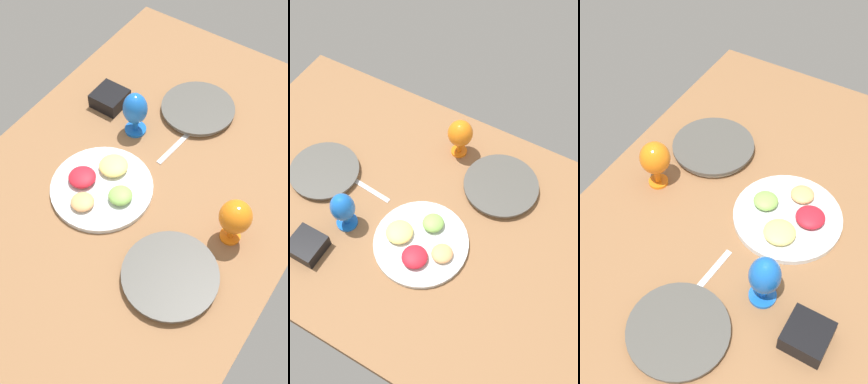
{
  "view_description": "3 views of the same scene",
  "coord_description": "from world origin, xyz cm",
  "views": [
    {
      "loc": [
        76.39,
        52.52,
        126.24
      ],
      "look_at": [
        5.01,
        4.28,
        3.34
      ],
      "focal_mm": 45.04,
      "sensor_mm": 36.0,
      "label": 1
    },
    {
      "loc": [
        49.44,
        -69.19,
        144.28
      ],
      "look_at": [
        4.1,
        10.38,
        3.34
      ],
      "focal_mm": 43.26,
      "sensor_mm": 36.0,
      "label": 2
    },
    {
      "loc": [
        -78.43,
        -38.31,
        117.45
      ],
      "look_at": [
        6.92,
        11.8,
        3.34
      ],
      "focal_mm": 45.78,
      "sensor_mm": 36.0,
      "label": 3
    }
  ],
  "objects": [
    {
      "name": "square_bowl_black",
      "position": [
        -22.82,
        -29.51,
        3.05
      ],
      "size": [
        11.18,
        11.18,
        5.48
      ],
      "color": "black",
      "rests_on": "ground_plane"
    },
    {
      "name": "hurricane_glass_blue",
      "position": [
        -17.36,
        -14.42,
        9.84
      ],
      "size": [
        8.47,
        8.47,
        16.58
      ],
      "color": "blue",
      "rests_on": "ground_plane"
    },
    {
      "name": "fruit_platter",
      "position": [
        9.65,
        -8.96,
        1.64
      ],
      "size": [
        32.96,
        32.96,
        5.1
      ],
      "color": "silver",
      "rests_on": "ground_plane"
    },
    {
      "name": "fork_by_left_plate",
      "position": [
        -18.31,
        1.24,
        0.3
      ],
      "size": [
        18.09,
        3.46,
        0.6
      ],
      "primitive_type": "cube",
      "rotation": [
        0.0,
        0.0,
        -0.09
      ],
      "color": "silver",
      "rests_on": "ground_plane"
    },
    {
      "name": "dinner_plate_right",
      "position": [
        23.85,
        25.89,
        1.52
      ],
      "size": [
        27.81,
        27.81,
        2.93
      ],
      "color": "silver",
      "rests_on": "ground_plane"
    },
    {
      "name": "dinner_plate_left",
      "position": [
        -37.38,
        -0.88,
        1.29
      ],
      "size": [
        26.54,
        26.54,
        2.47
      ],
      "color": "silver",
      "rests_on": "ground_plane"
    },
    {
      "name": "ground_plane",
      "position": [
        0.0,
        0.0,
        -2.0
      ],
      "size": [
        160.0,
        104.0,
        4.0
      ],
      "primitive_type": "cube",
      "color": "#8C603D"
    },
    {
      "name": "hurricane_glass_orange",
      "position": [
        2.23,
        33.57,
        10.73
      ],
      "size": [
        9.56,
        9.56,
        16.64
      ],
      "color": "orange",
      "rests_on": "ground_plane"
    }
  ]
}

